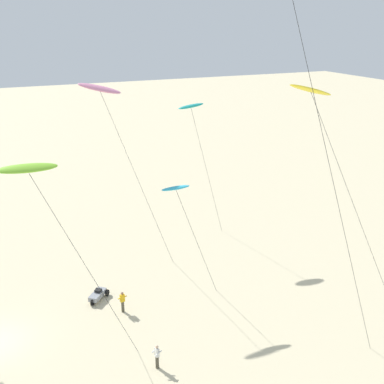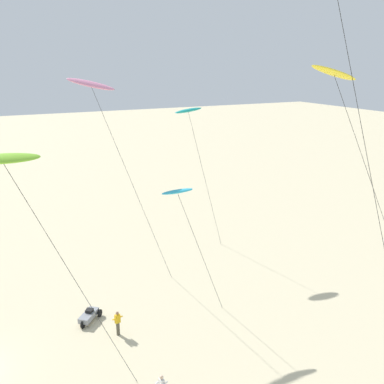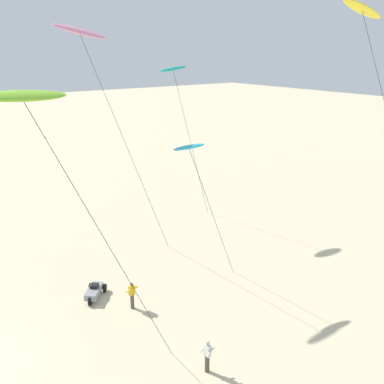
# 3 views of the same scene
# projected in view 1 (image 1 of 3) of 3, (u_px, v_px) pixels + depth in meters

# --- Properties ---
(kite_lime) EXTENTS (1.81, 7.04, 13.06)m
(kite_lime) POSITION_uv_depth(u_px,v_px,m) (28.00, 170.00, 26.22)
(kite_lime) COLOR #8CD833
(kite_lime) RESTS_ON ground
(kite_pink) EXTENTS (2.16, 6.98, 16.00)m
(kite_pink) POSITION_uv_depth(u_px,v_px,m) (100.00, 90.00, 36.75)
(kite_pink) COLOR pink
(kite_pink) RESTS_ON ground
(kite_teal) EXTENTS (1.24, 4.37, 13.12)m
(kite_teal) POSITION_uv_depth(u_px,v_px,m) (191.00, 107.00, 44.11)
(kite_teal) COLOR teal
(kite_teal) RESTS_ON ground
(kite_yellow) EXTENTS (2.46, 9.19, 16.87)m
(kite_yellow) POSITION_uv_depth(u_px,v_px,m) (312.00, 93.00, 29.54)
(kite_yellow) COLOR yellow
(kite_yellow) RESTS_ON ground
(kite_cyan) EXTENTS (1.16, 4.16, 9.03)m
(kite_cyan) POSITION_uv_depth(u_px,v_px,m) (176.00, 189.00, 34.86)
(kite_cyan) COLOR #33BFE0
(kite_cyan) RESTS_ON ground
(kite_flyer_nearest) EXTENTS (0.58, 0.55, 1.67)m
(kite_flyer_nearest) POSITION_uv_depth(u_px,v_px,m) (157.00, 356.00, 29.57)
(kite_flyer_nearest) COLOR #4C4738
(kite_flyer_nearest) RESTS_ON ground
(kite_flyer_furthest) EXTENTS (0.60, 0.62, 1.67)m
(kite_flyer_furthest) POSITION_uv_depth(u_px,v_px,m) (123.00, 301.00, 35.23)
(kite_flyer_furthest) COLOR #4C4738
(kite_flyer_furthest) RESTS_ON ground
(beach_buggy) EXTENTS (1.95, 1.86, 0.82)m
(beach_buggy) POSITION_uv_depth(u_px,v_px,m) (98.00, 294.00, 36.95)
(beach_buggy) COLOR gray
(beach_buggy) RESTS_ON ground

